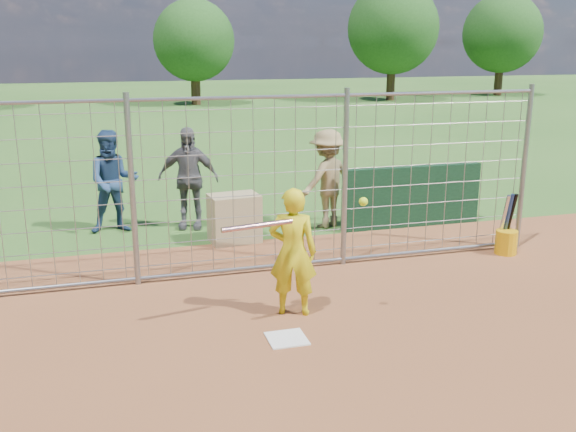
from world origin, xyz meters
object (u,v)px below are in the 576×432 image
object	(u,v)px
bucket_with_bats	(506,239)
batter	(293,252)
bystander_b	(188,178)
bystander_c	(327,179)
bystander_a	(113,182)
equipment_bin	(234,218)

from	to	relation	value
bucket_with_bats	batter	bearing A→B (deg)	-161.65
bystander_b	bucket_with_bats	distance (m)	5.41
bystander_b	bystander_c	xyz separation A→B (m)	(2.38, -0.59, -0.03)
batter	bucket_with_bats	distance (m)	4.10
bystander_a	equipment_bin	bearing A→B (deg)	-32.97
batter	equipment_bin	bearing A→B (deg)	-66.43
bystander_c	bucket_with_bats	xyz separation A→B (m)	(2.19, -2.24, -0.63)
equipment_bin	bucket_with_bats	size ratio (longest dim) A/B	0.82
equipment_bin	bystander_a	bearing A→B (deg)	142.40
bystander_a	bystander_b	bearing A→B (deg)	-7.17
equipment_bin	batter	bearing A→B (deg)	-94.14
bystander_b	equipment_bin	world-z (taller)	bystander_b
equipment_bin	bystander_b	bearing A→B (deg)	114.62
bystander_a	bystander_c	distance (m)	3.72
bystander_c	bystander_a	bearing A→B (deg)	-35.33
batter	bucket_with_bats	world-z (taller)	batter
bucket_with_bats	bystander_c	bearing A→B (deg)	134.35
bystander_a	bucket_with_bats	world-z (taller)	bystander_a
equipment_bin	bystander_c	bearing A→B (deg)	7.77
batter	equipment_bin	size ratio (longest dim) A/B	1.97
batter	bystander_a	xyz separation A→B (m)	(-1.98, 4.23, 0.10)
bystander_c	bucket_with_bats	world-z (taller)	bystander_c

